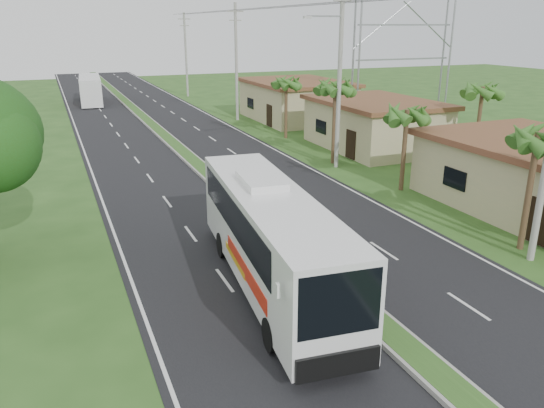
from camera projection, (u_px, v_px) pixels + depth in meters
name	position (u px, v px, depth m)	size (l,w,h in m)	color
ground	(380.00, 328.00, 16.58)	(180.00, 180.00, 0.00)	#2A4E1C
road_asphalt	(205.00, 172.00, 34.05)	(14.00, 160.00, 0.02)	black
median_strip	(205.00, 171.00, 34.02)	(1.20, 160.00, 0.18)	gray
lane_edge_left	(96.00, 184.00, 31.60)	(0.12, 160.00, 0.01)	silver
lane_edge_right	(299.00, 163.00, 36.51)	(0.12, 160.00, 0.01)	silver
shop_mid	(374.00, 124.00, 40.33)	(7.60, 10.60, 3.67)	tan
shop_far	(296.00, 100.00, 52.53)	(8.60, 11.60, 3.82)	tan
palm_verge_a	(538.00, 139.00, 20.98)	(2.40, 2.40, 5.45)	#473321
palm_verge_b	(407.00, 114.00, 29.11)	(2.40, 2.40, 5.05)	#473321
palm_verge_c	(335.00, 87.00, 34.76)	(2.40, 2.40, 5.85)	#473321
palm_verge_d	(286.00, 83.00, 42.98)	(2.40, 2.40, 5.25)	#473321
palm_behind_shop	(483.00, 91.00, 34.51)	(2.40, 2.40, 5.65)	#473321
utility_pole_b	(339.00, 71.00, 33.40)	(3.20, 0.28, 12.00)	gray
utility_pole_c	(236.00, 61.00, 51.07)	(1.60, 0.28, 11.00)	gray
utility_pole_d	(186.00, 54.00, 68.62)	(1.60, 0.28, 10.50)	gray
billboard_lattice	(403.00, 50.00, 48.65)	(10.18, 1.18, 12.07)	gray
coach_bus_main	(271.00, 233.00, 18.56)	(3.67, 12.03, 3.83)	white
coach_bus_far	(90.00, 88.00, 63.71)	(3.07, 10.90, 3.14)	white
motorcyclist	(301.00, 253.00, 20.04)	(1.97, 0.63, 2.28)	black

